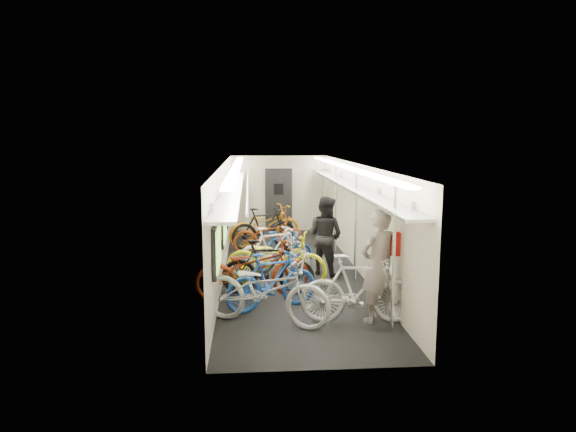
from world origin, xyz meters
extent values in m
plane|color=black|center=(0.00, 0.00, 0.00)|extent=(10.00, 10.00, 0.00)
plane|color=white|center=(0.00, 0.00, 2.40)|extent=(10.00, 10.00, 0.00)
plane|color=beige|center=(-1.50, 0.00, 1.20)|extent=(0.00, 10.00, 10.00)
plane|color=beige|center=(1.50, 0.00, 1.20)|extent=(0.00, 10.00, 10.00)
plane|color=beige|center=(0.00, 5.00, 1.20)|extent=(3.00, 0.00, 3.00)
plane|color=beige|center=(0.00, -5.00, 1.20)|extent=(3.00, 0.00, 3.00)
cube|color=black|center=(-1.46, -3.20, 1.25)|extent=(0.06, 1.10, 0.80)
cube|color=#89C054|center=(-1.42, -3.20, 1.25)|extent=(0.02, 0.96, 0.66)
cube|color=black|center=(-1.46, -1.00, 1.25)|extent=(0.06, 1.10, 0.80)
cube|color=#89C054|center=(-1.42, -1.00, 1.25)|extent=(0.02, 0.96, 0.66)
cube|color=black|center=(-1.46, 1.20, 1.25)|extent=(0.06, 1.10, 0.80)
cube|color=#89C054|center=(-1.42, 1.20, 1.25)|extent=(0.02, 0.96, 0.66)
cube|color=black|center=(-1.46, 3.40, 1.25)|extent=(0.06, 1.10, 0.80)
cube|color=#89C054|center=(-1.42, 3.40, 1.25)|extent=(0.02, 0.96, 0.66)
cube|color=yellow|center=(-1.45, -2.10, 1.30)|extent=(0.02, 0.22, 0.30)
cube|color=yellow|center=(-1.45, 0.10, 1.30)|extent=(0.02, 0.22, 0.30)
cube|color=yellow|center=(-1.45, 2.30, 1.30)|extent=(0.02, 0.22, 0.30)
cube|color=black|center=(0.00, 4.94, 1.00)|extent=(0.85, 0.08, 2.00)
cube|color=#999BA0|center=(-1.28, 0.00, 1.92)|extent=(0.40, 9.70, 0.05)
cube|color=#999BA0|center=(1.28, 0.00, 1.92)|extent=(0.40, 9.70, 0.05)
cylinder|color=silver|center=(-0.95, 0.00, 2.02)|extent=(0.04, 9.70, 0.04)
cylinder|color=silver|center=(0.95, 0.00, 2.02)|extent=(0.04, 9.70, 0.04)
cube|color=white|center=(-1.20, 0.00, 2.34)|extent=(0.18, 9.60, 0.04)
cube|color=white|center=(1.20, 0.00, 2.34)|extent=(0.18, 9.60, 0.04)
cylinder|color=silver|center=(1.25, -3.80, 1.20)|extent=(0.05, 0.05, 2.38)
cylinder|color=silver|center=(1.25, -1.00, 1.20)|extent=(0.05, 0.05, 2.38)
cylinder|color=silver|center=(1.25, 1.50, 1.20)|extent=(0.05, 0.05, 2.38)
cylinder|color=silver|center=(1.25, 4.00, 1.20)|extent=(0.05, 0.05, 2.38)
imported|color=#B1B0B5|center=(-0.68, -3.30, 0.58)|extent=(2.32, 1.60, 1.16)
imported|color=#1C4CA9|center=(-0.55, -2.59, 0.52)|extent=(1.77, 1.10, 1.03)
imported|color=maroon|center=(-0.87, -1.95, 0.57)|extent=(2.26, 1.12, 1.14)
imported|color=black|center=(-0.58, -1.73, 0.54)|extent=(1.81, 0.63, 1.07)
imported|color=yellow|center=(-0.40, -1.12, 0.55)|extent=(2.20, 1.27, 1.10)
imported|color=white|center=(-0.42, -0.11, 0.52)|extent=(1.78, 1.16, 1.04)
imported|color=silver|center=(-0.48, -0.47, 0.46)|extent=(1.77, 0.72, 0.91)
imported|color=#194796|center=(-0.21, 0.00, 0.46)|extent=(1.60, 0.96, 0.93)
imported|color=maroon|center=(-0.44, 1.87, 0.49)|extent=(1.94, 0.97, 0.97)
imported|color=black|center=(-0.54, 2.42, 0.56)|extent=(1.91, 1.15, 1.11)
imported|color=orange|center=(-0.50, 2.75, 0.56)|extent=(2.26, 1.56, 1.12)
imported|color=silver|center=(0.82, -3.37, 0.57)|extent=(1.95, 0.72, 1.15)
imported|color=gray|center=(1.14, -3.30, 0.94)|extent=(0.81, 0.71, 1.87)
imported|color=black|center=(0.72, -0.35, 0.86)|extent=(1.06, 1.04, 1.73)
cube|color=red|center=(1.48, -3.24, 1.28)|extent=(0.28, 0.18, 0.38)
camera|label=1|loc=(-0.92, -11.23, 3.01)|focal=32.00mm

